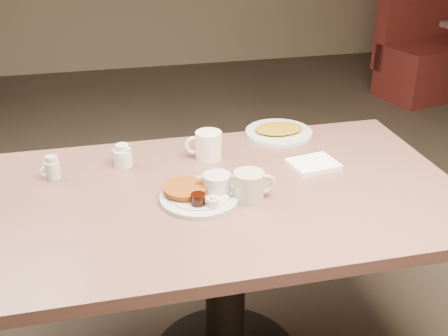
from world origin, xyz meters
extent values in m
cube|color=#84564C|center=(0.00, 0.00, 0.73)|extent=(1.50, 0.90, 0.04)
cylinder|color=black|center=(0.00, 0.00, 0.38)|extent=(0.14, 0.14, 0.69)
cylinder|color=#B8B8B4|center=(-0.09, -0.04, 0.76)|extent=(0.29, 0.29, 0.01)
cylinder|color=#B8B8B4|center=(-0.09, -0.04, 0.77)|extent=(0.21, 0.21, 0.00)
cylinder|color=brown|center=(-0.13, -0.01, 0.77)|extent=(0.16, 0.16, 0.01)
cylinder|color=brown|center=(-0.13, -0.02, 0.78)|extent=(0.16, 0.16, 0.01)
cylinder|color=#B8B8B4|center=(-0.03, -0.02, 0.79)|extent=(0.10, 0.10, 0.05)
cube|color=#B8B8B4|center=(-0.08, -0.01, 0.81)|extent=(0.02, 0.01, 0.01)
cube|color=#B8B8B4|center=(0.02, -0.03, 0.81)|extent=(0.02, 0.01, 0.01)
ellipsoid|color=beige|center=(-0.04, -0.01, 0.81)|extent=(0.04, 0.04, 0.03)
ellipsoid|color=beige|center=(-0.02, -0.03, 0.81)|extent=(0.04, 0.04, 0.02)
cylinder|color=black|center=(-0.11, -0.10, 0.78)|extent=(0.05, 0.05, 0.04)
cylinder|color=#B8B8B4|center=(-0.06, -0.11, 0.78)|extent=(0.05, 0.05, 0.03)
ellipsoid|color=#C1AF8A|center=(-0.06, -0.11, 0.79)|extent=(0.03, 0.03, 0.02)
cube|color=#AEAEB2|center=(0.03, -0.07, 0.77)|extent=(0.10, 0.01, 0.00)
ellipsoid|color=#AEAEB2|center=(-0.01, -0.06, 0.77)|extent=(0.03, 0.03, 0.01)
cylinder|color=#B9B699|center=(0.06, -0.07, 0.80)|extent=(0.10, 0.10, 0.09)
cylinder|color=black|center=(0.06, -0.07, 0.83)|extent=(0.08, 0.08, 0.01)
torus|color=#B9B699|center=(0.11, -0.07, 0.80)|extent=(0.07, 0.02, 0.07)
cube|color=white|center=(0.33, 0.09, 0.76)|extent=(0.18, 0.15, 0.02)
cylinder|color=white|center=(0.00, 0.24, 0.80)|extent=(0.11, 0.11, 0.10)
torus|color=white|center=(-0.05, 0.25, 0.80)|extent=(0.07, 0.03, 0.07)
cylinder|color=#BBBCB8|center=(-0.54, 0.21, 0.78)|extent=(0.05, 0.05, 0.06)
cylinder|color=#BBBCB8|center=(-0.54, 0.21, 0.82)|extent=(0.04, 0.04, 0.02)
cone|color=#BBBCB8|center=(-0.52, 0.22, 0.82)|extent=(0.02, 0.02, 0.02)
torus|color=#BBBCB8|center=(-0.56, 0.20, 0.79)|extent=(0.03, 0.02, 0.04)
cylinder|color=silver|center=(-0.30, 0.25, 0.78)|extent=(0.08, 0.08, 0.06)
cylinder|color=silver|center=(-0.30, 0.25, 0.82)|extent=(0.06, 0.06, 0.02)
cone|color=silver|center=(-0.29, 0.23, 0.82)|extent=(0.03, 0.03, 0.02)
torus|color=silver|center=(-0.33, 0.28, 0.79)|extent=(0.04, 0.04, 0.05)
cylinder|color=silver|center=(0.31, 0.39, 0.76)|extent=(0.27, 0.27, 0.01)
ellipsoid|color=#A27919|center=(0.31, 0.39, 0.78)|extent=(0.19, 0.14, 0.02)
cube|color=maroon|center=(2.58, 2.85, 0.67)|extent=(1.29, 0.46, 0.90)
camera|label=1|loc=(-0.35, -1.49, 1.60)|focal=44.23mm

